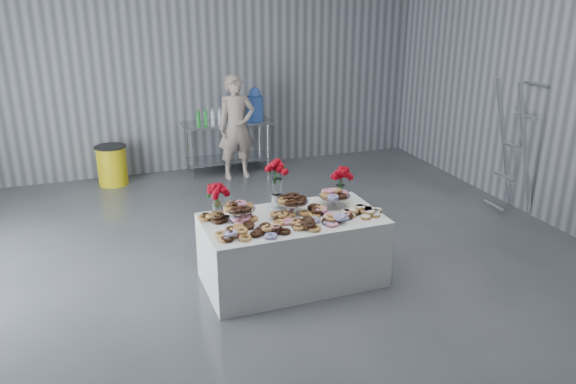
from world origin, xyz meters
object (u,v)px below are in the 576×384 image
display_table (293,250)px  prep_table (227,138)px  water_jug (255,105)px  person (237,127)px  stepladder (514,146)px  trash_barrel (112,165)px

display_table → prep_table: size_ratio=1.27×
water_jug → person: bearing=-143.8°
prep_table → stepladder: stepladder is taller
person → prep_table: bearing=104.7°
display_table → water_jug: (0.74, 3.99, 0.77)m
trash_barrel → display_table: bearing=-67.1°
prep_table → trash_barrel: bearing=180.0°
prep_table → trash_barrel: (-1.93, 0.00, -0.29)m
display_table → trash_barrel: size_ratio=2.94×
prep_table → person: 0.40m
person → trash_barrel: bearing=169.5°
display_table → trash_barrel: bearing=112.9°
stepladder → display_table: bearing=-166.0°
water_jug → stepladder: bearing=-47.4°
display_table → stepladder: (3.59, 0.90, 0.59)m
prep_table → trash_barrel: size_ratio=2.32×
trash_barrel → stepladder: 6.15m
prep_table → water_jug: bearing=-0.0°
prep_table → water_jug: 0.73m
display_table → trash_barrel: display_table is taller
water_jug → person: (-0.41, -0.30, -0.28)m
trash_barrel → stepladder: stepladder is taller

